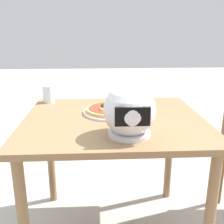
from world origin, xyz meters
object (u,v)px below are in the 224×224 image
object	(u,v)px
motorcycle_helmet	(130,112)
drinking_glass	(48,94)
dining_table	(114,135)
pizza	(111,109)

from	to	relation	value
motorcycle_helmet	drinking_glass	world-z (taller)	motorcycle_helmet
dining_table	drinking_glass	xyz separation A→B (m)	(0.40, -0.34, 0.15)
pizza	drinking_glass	xyz separation A→B (m)	(0.39, -0.26, 0.03)
pizza	drinking_glass	bearing A→B (deg)	-33.42
dining_table	motorcycle_helmet	size ratio (longest dim) A/B	4.13
dining_table	motorcycle_helmet	xyz separation A→B (m)	(-0.05, 0.25, 0.21)
motorcycle_helmet	pizza	bearing A→B (deg)	-79.35
drinking_glass	pizza	bearing A→B (deg)	146.58
pizza	dining_table	bearing A→B (deg)	95.61
pizza	drinking_glass	size ratio (longest dim) A/B	2.53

